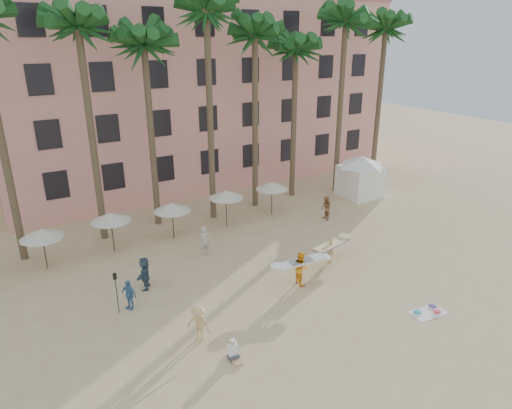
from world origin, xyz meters
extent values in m
plane|color=#D1B789|center=(0.00, 0.00, 0.00)|extent=(120.00, 120.00, 0.00)
cube|color=#EB9B8F|center=(7.00, 26.00, 8.00)|extent=(35.00, 14.00, 16.00)
cylinder|color=brown|center=(-10.00, 14.50, 7.00)|extent=(0.44, 0.44, 14.00)
cylinder|color=brown|center=(-5.00, 15.00, 6.75)|extent=(0.44, 0.44, 13.50)
cylinder|color=brown|center=(-1.00, 15.50, 6.25)|extent=(0.44, 0.44, 12.50)
cylinder|color=brown|center=(3.00, 14.50, 7.25)|extent=(0.44, 0.44, 14.50)
cylinder|color=brown|center=(7.00, 15.00, 6.50)|extent=(0.44, 0.44, 13.00)
cylinder|color=brown|center=(11.00, 15.50, 6.00)|extent=(0.44, 0.44, 12.00)
cylinder|color=brown|center=(15.00, 14.50, 7.00)|extent=(0.44, 0.44, 14.00)
cylinder|color=brown|center=(20.00, 15.00, 6.75)|extent=(0.44, 0.44, 13.50)
cylinder|color=#332B23|center=(-9.00, 12.40, 1.20)|extent=(0.07, 0.07, 2.40)
cone|color=beige|center=(-9.00, 12.40, 2.25)|extent=(2.50, 2.50, 0.55)
cylinder|color=#332B23|center=(-5.00, 12.60, 1.25)|extent=(0.07, 0.07, 2.50)
cone|color=beige|center=(-5.00, 12.60, 2.35)|extent=(2.50, 2.50, 0.55)
cylinder|color=#332B23|center=(-1.00, 12.50, 1.20)|extent=(0.07, 0.07, 2.40)
cone|color=beige|center=(-1.00, 12.50, 2.25)|extent=(2.50, 2.50, 0.55)
cylinder|color=#332B23|center=(3.00, 12.40, 1.30)|extent=(0.07, 0.07, 2.60)
cone|color=beige|center=(3.00, 12.40, 2.45)|extent=(2.50, 2.50, 0.55)
cylinder|color=#332B23|center=(7.00, 12.60, 1.25)|extent=(0.07, 0.07, 2.50)
cone|color=beige|center=(7.00, 12.60, 2.35)|extent=(2.50, 2.50, 0.55)
cube|color=white|center=(15.76, 12.31, 1.30)|extent=(3.06, 3.06, 2.60)
cone|color=white|center=(15.76, 12.31, 3.05)|extent=(4.59, 4.59, 0.90)
cube|color=white|center=(6.35, -2.46, 0.01)|extent=(1.91, 1.21, 0.02)
cube|color=#2BA6BC|center=(5.88, -2.20, 0.07)|extent=(0.33, 0.28, 0.10)
cube|color=#FF465B|center=(6.73, -2.71, 0.08)|extent=(0.30, 0.25, 0.12)
cube|color=#5F3F97|center=(6.99, -2.24, 0.06)|extent=(0.29, 0.33, 0.08)
imported|color=tan|center=(5.82, 4.32, 0.80)|extent=(0.63, 0.70, 1.60)
cube|color=beige|center=(5.82, 4.32, 1.12)|extent=(3.21, 1.70, 0.37)
imported|color=#FFA21A|center=(2.69, 3.19, 0.95)|extent=(0.84, 1.01, 1.90)
cube|color=silver|center=(2.69, 3.19, 1.33)|extent=(2.93, 1.23, 0.30)
imported|color=tan|center=(-4.24, 1.52, 0.89)|extent=(1.24, 1.31, 1.78)
imported|color=#B9B0A4|center=(-0.31, 9.08, 0.96)|extent=(0.72, 0.49, 1.92)
imported|color=#92633C|center=(9.83, 9.60, 0.91)|extent=(0.88, 1.03, 1.83)
imported|color=#4977AC|center=(-6.11, 5.70, 0.80)|extent=(0.80, 1.00, 1.59)
imported|color=#384E62|center=(-4.79, 7.15, 0.93)|extent=(1.33, 1.76, 1.85)
cylinder|color=black|center=(-6.70, 5.60, 1.05)|extent=(0.04, 0.04, 2.10)
cube|color=black|center=(-6.70, 5.60, 2.05)|extent=(0.18, 0.03, 0.35)
cube|color=#3F3F4C|center=(-3.53, -0.41, 0.11)|extent=(0.42, 0.39, 0.22)
cube|color=tan|center=(-3.53, -0.73, 0.06)|extent=(0.37, 0.42, 0.11)
cube|color=white|center=(-3.53, -0.36, 0.47)|extent=(0.41, 0.24, 0.51)
sphere|color=tan|center=(-3.53, -0.36, 0.84)|extent=(0.22, 0.22, 0.22)
camera|label=1|loc=(-11.04, -14.41, 12.97)|focal=32.00mm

